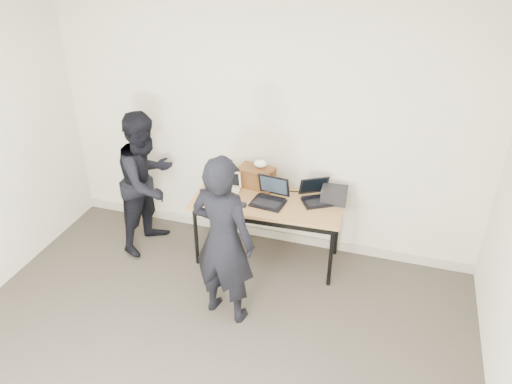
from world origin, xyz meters
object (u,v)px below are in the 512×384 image
at_px(leather_satchel, 257,177).
at_px(person_typist, 223,241).
at_px(desk, 268,206).
at_px(equipment_box, 334,195).
at_px(laptop_right, 316,196).
at_px(laptop_beige, 225,190).
at_px(person_observer, 147,182).
at_px(laptop_center, 270,196).

bearing_deg(leather_satchel, person_typist, -78.51).
distance_m(desk, equipment_box, 0.67).
distance_m(laptop_right, person_typist, 1.20).
bearing_deg(desk, laptop_beige, 174.99).
xyz_separation_m(laptop_right, person_observer, (-1.75, -0.23, 0.00)).
bearing_deg(laptop_right, person_observer, 157.35).
bearing_deg(equipment_box, laptop_center, -162.58).
relative_size(laptop_beige, laptop_right, 0.67).
bearing_deg(desk, person_typist, -101.82).
bearing_deg(person_observer, desk, -74.06).
bearing_deg(laptop_beige, person_typist, -71.18).
relative_size(laptop_center, equipment_box, 1.41).
height_order(laptop_beige, leather_satchel, leather_satchel).
xyz_separation_m(desk, laptop_beige, (-0.46, 0.02, 0.10)).
height_order(laptop_right, person_typist, person_typist).
bearing_deg(person_observer, laptop_beige, -70.99).
bearing_deg(person_typist, laptop_center, -89.75).
relative_size(desk, laptop_beige, 5.65).
distance_m(leather_satchel, equipment_box, 0.81).
height_order(laptop_beige, laptop_center, laptop_center).
height_order(laptop_right, equipment_box, laptop_right).
height_order(desk, laptop_right, laptop_right).
height_order(desk, laptop_beige, laptop_beige).
height_order(laptop_beige, person_typist, person_typist).
distance_m(equipment_box, person_typist, 1.32).
height_order(desk, laptop_center, laptop_center).
height_order(laptop_beige, laptop_right, laptop_right).
distance_m(laptop_center, equipment_box, 0.64).
xyz_separation_m(laptop_center, person_observer, (-1.32, -0.08, -0.01)).
relative_size(laptop_center, laptop_right, 0.88).
bearing_deg(leather_satchel, equipment_box, 6.96).
bearing_deg(person_observer, laptop_center, -74.04).
relative_size(desk, leather_satchel, 3.98).
xyz_separation_m(desk, laptop_right, (0.46, 0.16, 0.11)).
xyz_separation_m(laptop_beige, leather_satchel, (0.27, 0.21, 0.08)).
relative_size(desk, laptop_right, 3.79).
xyz_separation_m(laptop_center, person_typist, (-0.17, -0.88, 0.03)).
distance_m(person_typist, person_observer, 1.41).
distance_m(laptop_center, person_typist, 0.90).
height_order(desk, equipment_box, equipment_box).
relative_size(laptop_beige, person_typist, 0.17).
relative_size(desk, person_typist, 0.95).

